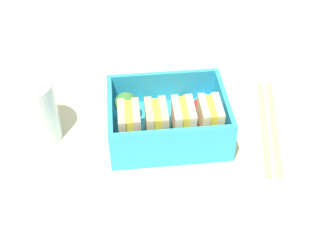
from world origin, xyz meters
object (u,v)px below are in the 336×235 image
(carrot_stick_far_left, at_px, (181,110))
(carrot_stick_left, at_px, (153,113))
(strawberry_far_left, at_px, (202,106))
(drinking_glass, at_px, (31,112))
(broccoli_floret, at_px, (126,105))
(folded_napkin, at_px, (150,71))
(sandwich_center, at_px, (157,124))
(chopstick_pair, at_px, (269,123))
(sandwich_left, at_px, (210,120))
(sandwich_center_right, at_px, (130,126))
(sandwich_center_left, at_px, (183,122))

(carrot_stick_far_left, bearing_deg, carrot_stick_left, 5.39)
(strawberry_far_left, xyz_separation_m, drinking_glass, (0.22, 0.01, 0.02))
(broccoli_floret, xyz_separation_m, folded_napkin, (-0.04, -0.12, -0.04))
(sandwich_center, relative_size, drinking_glass, 0.61)
(chopstick_pair, bearing_deg, folded_napkin, -43.07)
(strawberry_far_left, bearing_deg, folded_napkin, -63.50)
(drinking_glass, bearing_deg, carrot_stick_far_left, -176.48)
(sandwich_left, relative_size, drinking_glass, 0.61)
(sandwich_left, bearing_deg, carrot_stick_far_left, -58.02)
(sandwich_center_right, height_order, carrot_stick_far_left, sandwich_center_right)
(sandwich_center_left, relative_size, sandwich_center, 1.00)
(carrot_stick_left, xyz_separation_m, drinking_glass, (0.15, 0.01, 0.02))
(broccoli_floret, bearing_deg, sandwich_center, 130.19)
(sandwich_left, relative_size, carrot_stick_far_left, 0.97)
(sandwich_center_right, distance_m, chopstick_pair, 0.19)
(sandwich_center_right, xyz_separation_m, drinking_glass, (0.12, -0.04, 0.00))
(folded_napkin, bearing_deg, sandwich_left, 110.89)
(sandwich_left, bearing_deg, strawberry_far_left, -86.96)
(broccoli_floret, relative_size, drinking_glass, 0.50)
(strawberry_far_left, relative_size, drinking_glass, 0.38)
(sandwich_left, relative_size, sandwich_center, 1.00)
(sandwich_left, bearing_deg, folded_napkin, -69.11)
(sandwich_center_left, relative_size, carrot_stick_left, 1.20)
(folded_napkin, bearing_deg, drinking_glass, 38.83)
(sandwich_center_right, bearing_deg, carrot_stick_far_left, -146.06)
(sandwich_center_right, xyz_separation_m, folded_napkin, (-0.04, -0.16, -0.04))
(sandwich_left, distance_m, sandwich_center, 0.07)
(carrot_stick_left, relative_size, broccoli_floret, 1.01)
(sandwich_center_left, xyz_separation_m, drinking_glass, (0.19, -0.04, 0.00))
(carrot_stick_left, bearing_deg, folded_napkin, -92.55)
(sandwich_left, bearing_deg, chopstick_pair, -164.71)
(carrot_stick_far_left, relative_size, folded_napkin, 0.45)
(sandwich_center_left, bearing_deg, broccoli_floret, -31.54)
(sandwich_center_left, bearing_deg, sandwich_left, 180.00)
(sandwich_left, distance_m, strawberry_far_left, 0.04)
(sandwich_center, relative_size, chopstick_pair, 0.27)
(drinking_glass, height_order, folded_napkin, drinking_glass)
(sandwich_center_right, xyz_separation_m, strawberry_far_left, (-0.10, -0.04, -0.01))
(sandwich_center, distance_m, broccoli_floret, 0.06)
(sandwich_center_left, xyz_separation_m, sandwich_center, (0.03, 0.00, 0.00))
(sandwich_center, xyz_separation_m, sandwich_center_right, (0.03, 0.00, 0.00))
(sandwich_center, distance_m, drinking_glass, 0.16)
(sandwich_center, distance_m, strawberry_far_left, 0.08)
(sandwich_center_left, distance_m, strawberry_far_left, 0.05)
(sandwich_center, xyz_separation_m, strawberry_far_left, (-0.06, -0.04, -0.01))
(sandwich_center_left, relative_size, drinking_glass, 0.61)
(drinking_glass, bearing_deg, chopstick_pair, 177.83)
(sandwich_left, height_order, carrot_stick_far_left, sandwich_left)
(carrot_stick_left, height_order, chopstick_pair, carrot_stick_left)
(carrot_stick_left, xyz_separation_m, folded_napkin, (-0.01, -0.12, -0.02))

